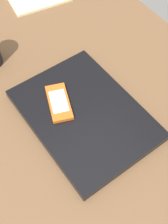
# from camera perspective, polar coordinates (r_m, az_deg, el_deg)

# --- Properties ---
(desk_surface) EXTENTS (1.20, 0.80, 0.03)m
(desk_surface) POSITION_cam_1_polar(r_m,az_deg,el_deg) (0.76, -3.02, 3.00)
(desk_surface) COLOR brown
(desk_surface) RESTS_ON ground
(laptop_closed) EXTENTS (0.34, 0.26, 0.02)m
(laptop_closed) POSITION_cam_1_polar(r_m,az_deg,el_deg) (0.70, 0.00, -0.46)
(laptop_closed) COLOR black
(laptop_closed) RESTS_ON desk_surface
(cell_phone_on_laptop) EXTENTS (0.12, 0.08, 0.01)m
(cell_phone_on_laptop) POSITION_cam_1_polar(r_m,az_deg,el_deg) (0.70, -4.95, 1.91)
(cell_phone_on_laptop) COLOR orange
(cell_phone_on_laptop) RESTS_ON laptop_closed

